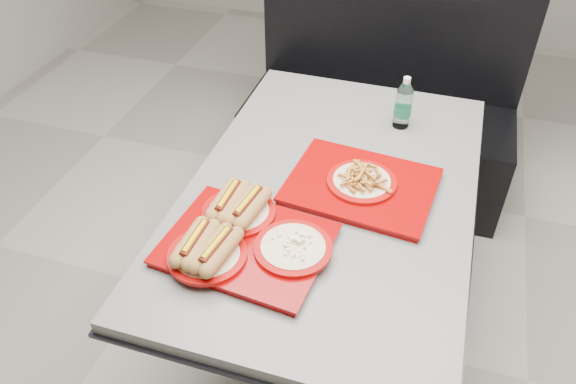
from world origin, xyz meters
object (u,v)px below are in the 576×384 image
(diner_table, at_px, (329,225))
(booth_bench, at_px, (380,109))
(water_bottle, at_px, (403,106))
(tray_near, at_px, (241,236))
(tray_far, at_px, (361,183))

(diner_table, bearing_deg, booth_bench, 90.00)
(water_bottle, bearing_deg, tray_near, -114.18)
(tray_near, bearing_deg, booth_bench, 82.63)
(tray_near, height_order, tray_far, tray_near)
(tray_near, relative_size, water_bottle, 2.45)
(tray_near, relative_size, tray_far, 1.00)
(tray_far, bearing_deg, water_bottle, 80.98)
(diner_table, relative_size, water_bottle, 7.12)
(tray_near, bearing_deg, tray_far, 51.73)
(water_bottle, bearing_deg, booth_bench, 103.30)
(diner_table, relative_size, tray_far, 2.90)
(tray_far, distance_m, water_bottle, 0.42)
(tray_far, relative_size, water_bottle, 2.45)
(tray_far, bearing_deg, tray_near, -128.27)
(diner_table, height_order, tray_far, tray_far)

